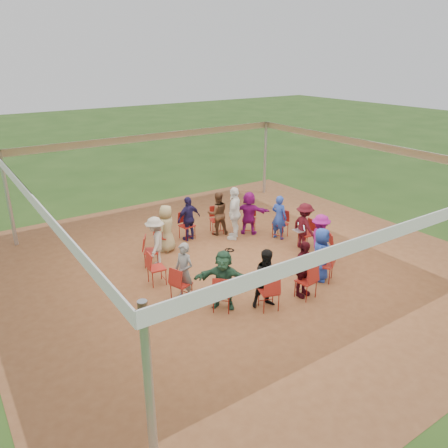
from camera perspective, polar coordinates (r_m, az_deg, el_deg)
ground at (r=12.57m, az=1.85°, el=-5.23°), size 80.00×80.00×0.00m
dirt_patch at (r=12.57m, az=1.85°, el=-5.20°), size 13.00×13.00×0.00m
tent at (r=11.70m, az=1.98°, el=5.22°), size 10.33×10.33×3.00m
chair_0 at (r=13.66m, az=10.76°, el=-1.29°), size 0.48×0.46×0.90m
chair_1 at (r=14.30m, az=7.39°, el=-0.04°), size 0.56×0.54×0.90m
chair_2 at (r=14.60m, az=3.31°, el=0.57°), size 0.61×0.61×0.90m
chair_3 at (r=14.54m, az=-0.95°, el=0.51°), size 0.54×0.55×0.90m
chair_4 at (r=14.11m, az=-4.86°, el=-0.23°), size 0.47×0.49×0.90m
chair_5 at (r=13.37m, az=-7.89°, el=-1.61°), size 0.59×0.60×0.90m
chair_6 at (r=12.44m, az=-9.42°, el=-3.52°), size 0.59×0.59×0.90m
chair_7 at (r=11.47m, az=-8.80°, el=-5.73°), size 0.48×0.46×0.90m
chair_8 at (r=10.66m, az=-5.61°, el=-7.77°), size 0.56×0.54×0.90m
chair_9 at (r=10.24m, az=-0.21°, el=-8.97°), size 0.61×0.61×0.90m
chair_10 at (r=10.33m, az=5.88°, el=-8.80°), size 0.54×0.55×0.90m
chair_11 at (r=10.91m, az=10.66°, el=-7.34°), size 0.47×0.49×0.90m
chair_12 at (r=11.80m, az=12.99°, el=-5.23°), size 0.59×0.60×0.90m
chair_13 at (r=12.78m, az=12.84°, el=-3.08°), size 0.59×0.59×0.90m
person_seated_0 at (r=13.49m, az=10.45°, el=-0.28°), size 0.56×0.98×1.45m
person_seated_1 at (r=14.10m, az=7.20°, el=0.88°), size 0.51×0.62×1.45m
person_seated_2 at (r=14.39m, az=3.27°, el=1.46°), size 1.31×1.30×1.45m
person_seated_3 at (r=14.33m, az=-0.84°, el=1.40°), size 0.80×0.61×1.45m
person_seated_4 at (r=13.92m, az=-4.61°, el=0.71°), size 0.90×0.53×1.45m
person_seated_5 at (r=13.21m, az=-7.50°, el=-0.57°), size 0.81×0.72×1.45m
person_seated_6 at (r=12.31m, az=-8.94°, el=-2.32°), size 0.89×1.04×1.45m
person_seated_7 at (r=10.61m, az=-5.23°, el=-6.19°), size 0.51×0.62×1.45m
person_seated_8 at (r=10.20m, az=-0.08°, el=-7.27°), size 1.31×1.30×1.45m
person_seated_9 at (r=10.29m, az=5.70°, el=-7.12°), size 0.80×0.61×1.45m
person_seated_10 at (r=10.84m, az=10.27°, el=-5.81°), size 0.90×0.53×1.45m
person_seated_11 at (r=11.70m, az=12.53°, el=-3.90°), size 0.81×0.72×1.45m
person_seated_12 at (r=12.64m, az=12.42°, el=-1.93°), size 0.89×1.04×1.45m
standing_person at (r=13.95m, az=1.39°, el=1.43°), size 1.09×1.08×1.73m
cable_coil at (r=13.37m, az=0.75°, el=-3.43°), size 0.34×0.34×0.03m
laptop at (r=13.41m, az=9.89°, el=-0.59°), size 0.30×0.36×0.23m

